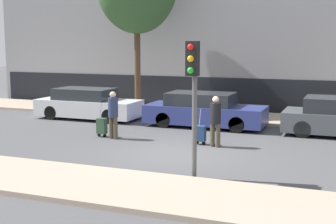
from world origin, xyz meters
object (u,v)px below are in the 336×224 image
Objects in this scene: pedestrian_left at (113,112)px; traffic_light at (193,81)px; parked_car_1 at (204,111)px; trolley_right at (200,133)px; parked_car_0 at (88,104)px; parked_bicycle at (215,106)px; trolley_left at (102,126)px; pedestrian_right at (215,118)px.

pedestrian_left is 0.49× the size of traffic_light.
parked_car_1 is 3.31m from trolley_right.
parked_car_0 is 5.56m from parked_bicycle.
parked_car_0 is at bearing -153.88° from parked_bicycle.
pedestrian_left reaches higher than parked_car_0.
traffic_light is at bearing -39.27° from trolley_left.
trolley_left is (-2.74, -3.25, -0.24)m from parked_car_1.
pedestrian_left is 1.01× the size of pedestrian_right.
parked_bicycle is (4.99, 2.45, -0.14)m from parked_car_0.
parked_bicycle is at bearing 102.54° from traffic_light.
parked_car_1 is 2.85× the size of pedestrian_left.
pedestrian_left is 5.63m from traffic_light.
parked_bicycle is (-1.10, 5.61, 0.13)m from trolley_right.
pedestrian_right is at bearing -1.12° from trolley_left.
traffic_light is (4.06, -3.62, 1.45)m from pedestrian_left.
pedestrian_right is (1.38, -3.33, 0.28)m from parked_car_1.
traffic_light is (1.00, -3.82, 2.01)m from trolley_right.
traffic_light reaches higher than parked_car_0.
trolley_right is 0.35× the size of traffic_light.
pedestrian_right is at bearing -14.98° from trolley_right.
trolley_left is 0.75× the size of pedestrian_right.
trolley_right is at bearing -179.94° from pedestrian_right.
parked_car_0 is at bearing 152.56° from trolley_right.
parked_car_0 is 2.76× the size of pedestrian_left.
trolley_left is at bearing -179.02° from trolley_right.
parked_car_0 is 5.24m from parked_car_1.
trolley_left is at bearing 140.73° from traffic_light.
pedestrian_right is (6.62, -3.30, 0.28)m from parked_car_0.
pedestrian_left reaches higher than trolley_left.
trolley_right is 4.43m from traffic_light.
parked_car_1 is 2.63× the size of parked_bicycle.
parked_car_1 is 3.61m from pedestrian_right.
parked_car_1 is at bearing 104.97° from trolley_right.
trolley_left is 6.20m from parked_bicycle.
parked_bicycle is at bearing 66.23° from trolley_left.
pedestrian_right reaches higher than parked_car_0.
parked_car_1 is at bearing 127.61° from pedestrian_right.
trolley_left is 0.68× the size of parked_bicycle.
pedestrian_right reaches higher than trolley_left.
parked_car_0 reaches higher than parked_bicycle.
traffic_light is (0.47, -3.67, 1.46)m from pedestrian_right.
parked_car_1 reaches higher than trolley_right.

